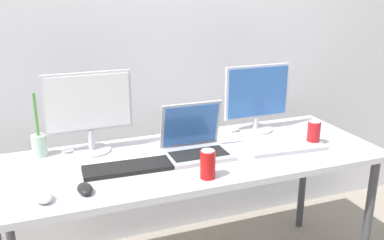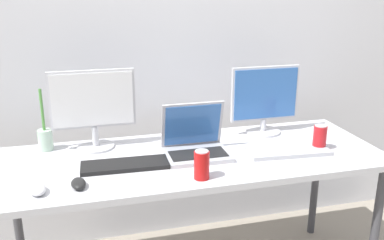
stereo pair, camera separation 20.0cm
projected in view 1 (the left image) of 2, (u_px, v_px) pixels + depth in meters
name	position (u px, v px, depth m)	size (l,w,h in m)	color
wall_back	(155.00, 26.00, 2.41)	(7.00, 0.08, 2.60)	silver
work_desk	(192.00, 167.00, 2.08)	(1.86, 0.69, 0.74)	#424247
monitor_left	(89.00, 109.00, 2.04)	(0.41, 0.18, 0.40)	silver
monitor_center	(257.00, 97.00, 2.35)	(0.38, 0.19, 0.37)	silver
laptop_silver	(195.00, 143.00, 2.06)	(0.30, 0.24, 0.25)	#B7B7BC
keyboard_main	(285.00, 147.00, 2.13)	(0.40, 0.15, 0.02)	#B2B2B7
keyboard_aux	(127.00, 168.00, 1.90)	(0.39, 0.14, 0.02)	black
mouse_by_keyboard	(85.00, 189.00, 1.69)	(0.06, 0.10, 0.03)	black
mouse_by_laptop	(43.00, 197.00, 1.63)	(0.07, 0.11, 0.04)	silver
soda_can_near_keyboard	(208.00, 164.00, 1.81)	(0.07, 0.07, 0.13)	red
soda_can_by_laptop	(314.00, 133.00, 2.18)	(0.07, 0.07, 0.13)	red
bamboo_vase	(39.00, 143.00, 2.04)	(0.07, 0.07, 0.31)	#B2D1B7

